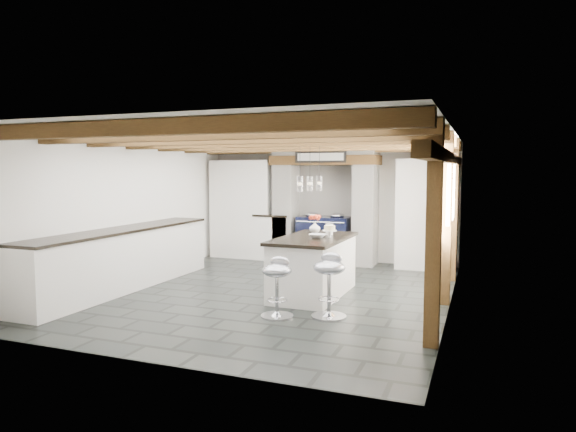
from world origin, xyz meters
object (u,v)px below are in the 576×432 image
at_px(bar_stool_near, 329,278).
at_px(bar_stool_far, 277,280).
at_px(range_cooker, 324,239).
at_px(kitchen_island, 313,265).

distance_m(bar_stool_near, bar_stool_far, 0.64).
bearing_deg(range_cooker, bar_stool_far, -81.75).
xyz_separation_m(kitchen_island, bar_stool_far, (-0.06, -1.24, 0.03)).
distance_m(kitchen_island, bar_stool_near, 1.17).
xyz_separation_m(range_cooker, kitchen_island, (0.62, -2.62, -0.03)).
relative_size(range_cooker, bar_stool_far, 1.35).
height_order(range_cooker, kitchen_island, kitchen_island).
distance_m(kitchen_island, bar_stool_far, 1.24).
height_order(bar_stool_near, bar_stool_far, bar_stool_near).
relative_size(bar_stool_near, bar_stool_far, 1.07).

